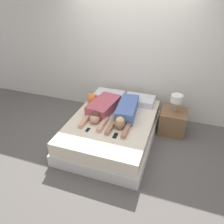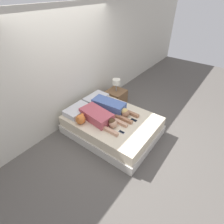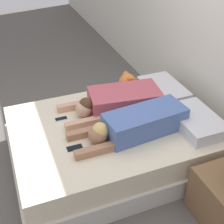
{
  "view_description": "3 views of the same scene",
  "coord_description": "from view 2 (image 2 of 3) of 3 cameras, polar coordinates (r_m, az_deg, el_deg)",
  "views": [
    {
      "loc": [
        1.06,
        -3.07,
        2.59
      ],
      "look_at": [
        0.0,
        0.0,
        0.6
      ],
      "focal_mm": 35.0,
      "sensor_mm": 36.0,
      "label": 1
    },
    {
      "loc": [
        -2.45,
        -1.85,
        2.84
      ],
      "look_at": [
        0.0,
        0.0,
        0.6
      ],
      "focal_mm": 28.0,
      "sensor_mm": 36.0,
      "label": 2
    },
    {
      "loc": [
        2.3,
        -0.9,
        2.28
      ],
      "look_at": [
        0.0,
        0.0,
        0.6
      ],
      "focal_mm": 50.0,
      "sensor_mm": 36.0,
      "label": 3
    }
  ],
  "objects": [
    {
      "name": "nightstand",
      "position": [
        4.99,
        1.35,
        4.95
      ],
      "size": [
        0.48,
        0.48,
        0.8
      ],
      "color": "brown",
      "rests_on": "ground_plane"
    },
    {
      "name": "pillow_head_right",
      "position": [
        4.45,
        -5.22,
        4.43
      ],
      "size": [
        0.6,
        0.39,
        0.12
      ],
      "color": "silver",
      "rests_on": "bed"
    },
    {
      "name": "bed",
      "position": [
        4.03,
        0.0,
        -4.36
      ],
      "size": [
        1.48,
        2.0,
        0.45
      ],
      "color": "beige",
      "rests_on": "ground_plane"
    },
    {
      "name": "plush_toy",
      "position": [
        3.73,
        -10.24,
        -2.28
      ],
      "size": [
        0.21,
        0.21,
        0.22
      ],
      "color": "orange",
      "rests_on": "bed"
    },
    {
      "name": "cell_phone_right",
      "position": [
        3.84,
        7.12,
        -2.61
      ],
      "size": [
        0.06,
        0.14,
        0.01
      ],
      "color": "black",
      "rests_on": "bed"
    },
    {
      "name": "cell_phone_left",
      "position": [
        3.52,
        3.15,
        -6.55
      ],
      "size": [
        0.06,
        0.14,
        0.01
      ],
      "color": "silver",
      "rests_on": "bed"
    },
    {
      "name": "wall_back",
      "position": [
        4.16,
        -13.09,
        13.5
      ],
      "size": [
        12.0,
        0.06,
        2.6
      ],
      "color": "beige",
      "rests_on": "ground_plane"
    },
    {
      "name": "person_left",
      "position": [
        3.76,
        -4.14,
        -1.56
      ],
      "size": [
        0.48,
        1.07,
        0.2
      ],
      "color": "#B24C59",
      "rests_on": "bed"
    },
    {
      "name": "person_right",
      "position": [
        4.04,
        -0.02,
        1.69
      ],
      "size": [
        0.39,
        1.13,
        0.22
      ],
      "color": "#4C66A5",
      "rests_on": "bed"
    },
    {
      "name": "ground_plane",
      "position": [
        4.18,
        0.0,
        -6.66
      ],
      "size": [
        12.0,
        12.0,
        0.0
      ],
      "primitive_type": "plane",
      "color": "#5B5651"
    },
    {
      "name": "pillow_head_left",
      "position": [
        4.08,
        -11.11,
        0.6
      ],
      "size": [
        0.6,
        0.39,
        0.12
      ],
      "color": "silver",
      "rests_on": "bed"
    }
  ]
}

